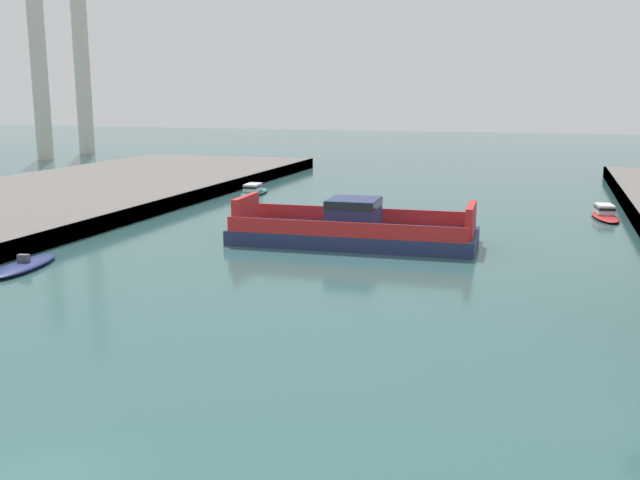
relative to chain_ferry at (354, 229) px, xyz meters
name	(u,v)px	position (x,y,z in m)	size (l,w,h in m)	color
chain_ferry	(354,229)	(0.00, 0.00, 0.00)	(18.64, 7.62, 3.41)	navy
moored_boat_near_right	(24,265)	(-18.21, -14.48, -0.81)	(3.07, 7.13, 0.97)	navy
moored_boat_mid_left	(605,213)	(18.99, 17.62, -0.60)	(2.96, 6.88, 1.24)	red
moored_boat_far_left	(254,190)	(-17.58, 22.69, -0.59)	(2.61, 7.29, 1.27)	#237075
smokestack_distant_a	(80,42)	(-69.17, 65.54, 19.28)	(3.02, 3.02, 38.59)	beige
smokestack_distant_b	(39,65)	(-68.20, 52.28, 14.67)	(2.89, 2.89, 29.44)	beige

